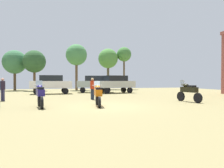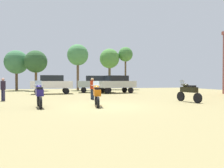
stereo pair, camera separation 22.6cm
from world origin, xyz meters
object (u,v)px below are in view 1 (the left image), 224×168
Objects in this scene: car_1 at (51,83)px; tree_6 at (34,62)px; tree_1 at (76,55)px; motorcycle_3 at (98,94)px; tree_5 at (108,59)px; motorcycle_7 at (40,94)px; person_1 at (92,87)px; person_3 at (3,88)px; car_2 at (116,83)px; tree_7 at (124,55)px; motorcycle_4 at (189,91)px; car_3 at (95,83)px; tree_4 at (15,62)px.

tree_6 is (-2.14, 7.99, 2.85)m from car_1.
tree_1 is at bearing -25.66° from car_1.
motorcycle_3 is 21.07m from tree_6.
tree_1 is at bearing -161.91° from tree_5.
motorcycle_7 is 0.33× the size of tree_5.
person_3 is at bearing -136.37° from person_1.
person_3 is at bearing -94.80° from tree_6.
car_1 is 7.15m from car_2.
person_1 is at bearing -92.38° from tree_1.
tree_6 is at bearing -173.86° from tree_7.
car_2 is at bearing 111.09° from person_1.
tree_5 is 11.19m from tree_6.
person_3 is 17.41m from tree_1.
person_3 is 21.38m from tree_5.
motorcycle_4 is 0.39× the size of tree_6.
motorcycle_4 is 13.67m from car_3.
car_2 is at bearing 75.82° from motorcycle_3.
tree_1 is at bearing 93.66° from motorcycle_3.
car_1 is 5.31m from car_3.
motorcycle_4 is at bearing -60.35° from tree_6.
tree_6 is at bearing 109.83° from motorcycle_3.
person_1 is at bearing -65.88° from tree_4.
motorcycle_3 is 1.35× the size of person_3.
motorcycle_7 is at bearing -85.85° from tree_6.
person_1 reaches higher than person_3.
motorcycle_7 is (-9.69, -0.49, -0.01)m from motorcycle_4.
tree_4 is 0.89× the size of tree_5.
car_2 is 11.49m from tree_7.
tree_5 is at bearing 0.29° from tree_4.
tree_5 is 1.15× the size of tree_6.
motorcycle_4 is at bearing -155.80° from car_3.
motorcycle_7 is at bearing -119.41° from tree_7.
tree_7 reaches higher than motorcycle_3.
tree_7 is at bearing -98.25° from person_3.
motorcycle_4 is 0.49× the size of car_3.
motorcycle_4 is 9.70m from motorcycle_7.
car_3 is 10.13m from tree_6.
tree_7 reaches higher than person_3.
car_1 is (0.68, 12.08, 0.44)m from motorcycle_7.
tree_7 is (13.60, 1.46, 1.49)m from tree_6.
motorcycle_4 is 1.33× the size of person_3.
car_3 is at bearing -77.74° from tree_1.
tree_5 reaches higher than car_2.
motorcycle_3 is 12.56m from car_1.
motorcycle_3 is 0.50× the size of car_3.
tree_1 is 1.19× the size of tree_6.
tree_4 is (-1.47, 16.98, 3.06)m from person_3.
motorcycle_4 is 22.77m from tree_6.
tree_5 reaches higher than person_3.
car_3 is 0.67× the size of tree_7.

